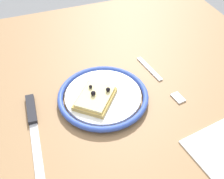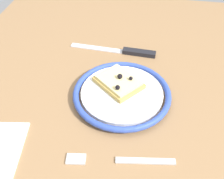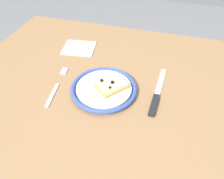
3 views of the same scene
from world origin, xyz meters
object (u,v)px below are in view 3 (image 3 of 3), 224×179
(dining_table, at_px, (103,113))
(plate, at_px, (105,89))
(fork, at_px, (57,85))
(napkin, at_px, (79,48))
(pizza_slice_near, at_px, (111,85))
(knife, at_px, (156,98))

(dining_table, xyz_separation_m, plate, (0.00, 0.02, 0.11))
(fork, height_order, napkin, same)
(plate, bearing_deg, pizza_slice_near, 30.73)
(plate, relative_size, knife, 0.92)
(knife, relative_size, fork, 1.19)
(dining_table, xyz_separation_m, fork, (-0.16, -0.00, 0.10))
(napkin, bearing_deg, pizza_slice_near, -45.73)
(fork, bearing_deg, plate, 6.57)
(dining_table, bearing_deg, knife, 8.59)
(napkin, bearing_deg, fork, -85.55)
(pizza_slice_near, bearing_deg, napkin, 134.27)
(napkin, bearing_deg, dining_table, -52.49)
(dining_table, bearing_deg, fork, -178.83)
(dining_table, relative_size, fork, 5.33)
(dining_table, height_order, napkin, napkin)
(knife, distance_m, fork, 0.34)
(plate, xyz_separation_m, napkin, (-0.19, 0.22, -0.01))
(dining_table, height_order, pizza_slice_near, pizza_slice_near)
(dining_table, bearing_deg, napkin, 127.51)
(dining_table, xyz_separation_m, pizza_slice_near, (0.02, 0.03, 0.12))
(knife, height_order, napkin, knife)
(pizza_slice_near, height_order, napkin, pizza_slice_near)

